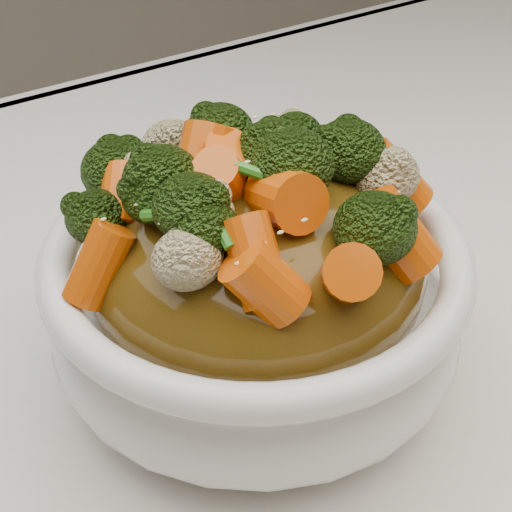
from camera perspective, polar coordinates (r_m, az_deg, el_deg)
tablecloth at (r=0.48m, az=0.90°, el=-8.13°), size 1.20×0.80×0.04m
bowl at (r=0.43m, az=0.00°, el=-3.57°), size 0.28×0.28×0.09m
sauce_base at (r=0.41m, az=0.00°, el=-0.34°), size 0.23×0.23×0.10m
carrots at (r=0.37m, az=0.00°, el=7.49°), size 0.23×0.23×0.05m
broccoli at (r=0.37m, az=0.00°, el=7.35°), size 0.23×0.23×0.05m
cauliflower at (r=0.38m, az=0.00°, el=7.08°), size 0.23×0.23×0.04m
scallions at (r=0.37m, az=0.00°, el=7.63°), size 0.17×0.17×0.02m
sesame_seeds at (r=0.37m, az=0.00°, el=7.63°), size 0.20×0.20×0.01m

